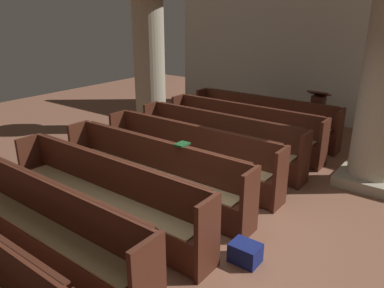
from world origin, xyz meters
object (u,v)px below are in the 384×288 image
at_px(pew_row_3, 189,152).
at_px(kneeler_box_navy, 245,253).
at_px(pew_row_4, 152,170).
at_px(pew_row_6, 42,222).
at_px(pew_row_0, 263,117).
at_px(pew_row_2, 218,138).
at_px(lectern, 317,116).
at_px(hymn_book, 182,144).
at_px(pew_row_5, 105,192).
at_px(pew_row_1, 243,127).
at_px(pillar_far_side, 149,59).

bearing_deg(pew_row_3, kneeler_box_navy, -36.68).
relative_size(pew_row_4, pew_row_6, 1.00).
distance_m(pew_row_4, kneeler_box_navy, 2.09).
xyz_separation_m(pew_row_0, kneeler_box_navy, (1.99, -4.35, -0.38)).
xyz_separation_m(pew_row_2, lectern, (0.91, 2.96, -0.05)).
bearing_deg(hymn_book, pew_row_5, -112.35).
bearing_deg(pew_row_1, pew_row_6, -90.00).
bearing_deg(pew_row_3, pew_row_6, -90.00).
relative_size(pew_row_3, hymn_book, 16.57).
bearing_deg(pew_row_5, pew_row_3, 90.00).
xyz_separation_m(pew_row_5, lectern, (0.91, 5.83, -0.05)).
distance_m(pew_row_1, hymn_book, 2.77).
xyz_separation_m(pew_row_1, pew_row_3, (0.00, -1.91, 0.00)).
relative_size(pew_row_0, lectern, 3.29).
bearing_deg(pew_row_1, pew_row_5, -90.00).
bearing_deg(lectern, pew_row_0, -130.98).
xyz_separation_m(pew_row_5, pew_row_6, (0.00, -0.96, 0.00)).
bearing_deg(pew_row_2, lectern, 72.93).
bearing_deg(pew_row_2, pew_row_5, -90.00).
distance_m(pew_row_2, kneeler_box_navy, 3.17).
bearing_deg(hymn_book, pew_row_2, 105.16).
distance_m(pew_row_0, hymn_book, 3.70).
bearing_deg(pew_row_6, pillar_far_side, 118.94).
bearing_deg(lectern, hymn_book, -95.36).
bearing_deg(pew_row_6, pew_row_1, 90.00).
bearing_deg(pillar_far_side, hymn_book, -40.29).
height_order(pew_row_4, pew_row_5, same).
relative_size(pew_row_1, pew_row_4, 1.00).
relative_size(pew_row_0, kneeler_box_navy, 10.13).
xyz_separation_m(pew_row_3, pillar_far_side, (-2.59, 1.82, 1.27)).
bearing_deg(pew_row_5, pew_row_4, 90.00).
bearing_deg(pew_row_2, pew_row_3, -90.00).
height_order(pew_row_3, pew_row_6, same).
height_order(lectern, hymn_book, lectern).
bearing_deg(pew_row_3, pillar_far_side, 144.90).
distance_m(pew_row_0, pillar_far_side, 3.07).
height_order(pew_row_4, lectern, lectern).
xyz_separation_m(pew_row_0, pew_row_1, (0.00, -0.96, 0.00)).
distance_m(pew_row_4, hymn_book, 0.69).
bearing_deg(pew_row_0, lectern, 49.02).
height_order(pew_row_4, kneeler_box_navy, pew_row_4).
height_order(pew_row_4, hymn_book, hymn_book).
distance_m(pew_row_0, pew_row_1, 0.96).
height_order(pillar_far_side, hymn_book, pillar_far_side).
relative_size(pew_row_0, pew_row_4, 1.00).
bearing_deg(pew_row_0, hymn_book, -82.67).
height_order(pew_row_6, hymn_book, hymn_book).
bearing_deg(hymn_book, pew_row_4, -158.61).
bearing_deg(pew_row_5, pew_row_6, -90.00).
bearing_deg(pew_row_4, pillar_far_side, 133.02).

